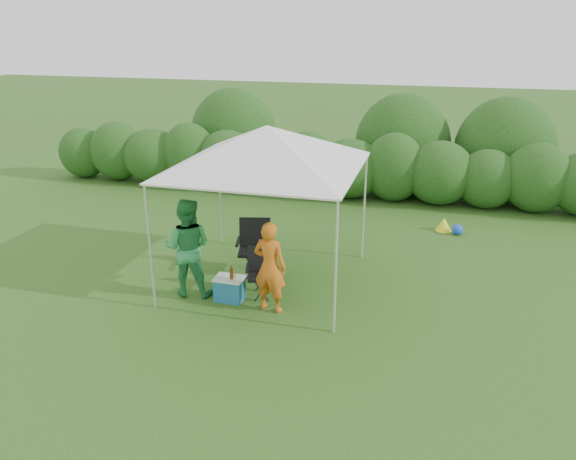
% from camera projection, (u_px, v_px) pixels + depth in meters
% --- Properties ---
extents(ground, '(70.00, 70.00, 0.00)m').
position_uv_depth(ground, '(260.00, 292.00, 9.83)').
color(ground, '#35611E').
extents(hedge, '(16.50, 1.53, 1.80)m').
position_uv_depth(hedge, '(332.00, 166.00, 14.94)').
color(hedge, '#255319').
rests_on(hedge, ground).
extents(canopy, '(3.10, 3.10, 2.83)m').
position_uv_depth(canopy, '(267.00, 147.00, 9.42)').
color(canopy, silver).
rests_on(canopy, ground).
extents(chair_right, '(0.61, 0.58, 0.84)m').
position_uv_depth(chair_right, '(262.00, 269.00, 9.59)').
color(chair_right, black).
rests_on(chair_right, ground).
extents(chair_left, '(0.73, 0.69, 1.02)m').
position_uv_depth(chair_left, '(254.00, 243.00, 10.41)').
color(chair_left, black).
rests_on(chair_left, ground).
extents(man, '(0.61, 0.45, 1.53)m').
position_uv_depth(man, '(270.00, 267.00, 8.96)').
color(man, '#CF6117').
rests_on(man, ground).
extents(woman, '(0.92, 0.77, 1.72)m').
position_uv_depth(woman, '(188.00, 247.00, 9.47)').
color(woman, '#2F904D').
rests_on(woman, ground).
extents(cooler, '(0.49, 0.36, 0.41)m').
position_uv_depth(cooler, '(230.00, 288.00, 9.48)').
color(cooler, '#1E638C').
rests_on(cooler, ground).
extents(bottle, '(0.06, 0.06, 0.24)m').
position_uv_depth(bottle, '(231.00, 272.00, 9.32)').
color(bottle, '#592D0C').
rests_on(bottle, cooler).
extents(lawn_toy, '(0.60, 0.50, 0.30)m').
position_uv_depth(lawn_toy, '(447.00, 226.00, 12.59)').
color(lawn_toy, yellow).
rests_on(lawn_toy, ground).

